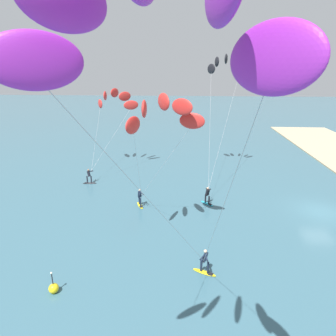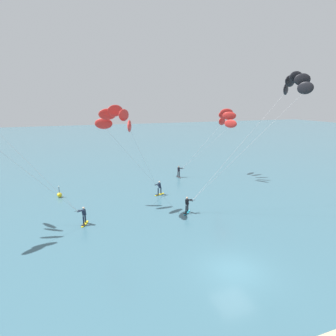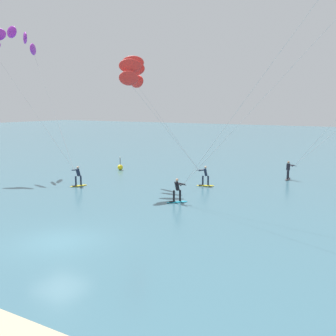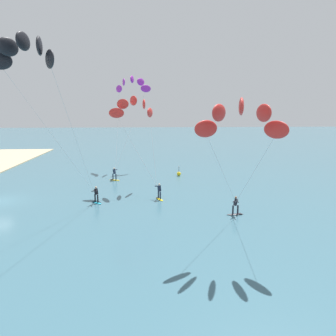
% 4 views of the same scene
% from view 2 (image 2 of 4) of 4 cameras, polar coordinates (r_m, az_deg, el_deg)
% --- Properties ---
extents(ground_plane, '(240.00, 240.00, 0.00)m').
position_cam_2_polar(ground_plane, '(20.13, 13.41, -19.71)').
color(ground_plane, '#386070').
extents(kitesurfer_nearshore, '(11.72, 5.03, 13.63)m').
position_cam_2_polar(kitesurfer_nearshore, '(29.74, 23.64, 14.45)').
color(kitesurfer_nearshore, '#23ADD1').
rests_on(kitesurfer_nearshore, ground).
extents(kitesurfer_far_out, '(7.90, 5.90, 10.55)m').
position_cam_2_polar(kitesurfer_far_out, '(27.95, -10.26, 9.36)').
color(kitesurfer_far_out, yellow).
rests_on(kitesurfer_far_out, ground).
extents(kitesurfer_downwind, '(8.18, 5.61, 9.85)m').
position_cam_2_polar(kitesurfer_downwind, '(40.82, 11.47, 9.63)').
color(kitesurfer_downwind, '#333338').
rests_on(kitesurfer_downwind, ground).
extents(marker_buoy, '(0.56, 0.56, 1.38)m').
position_cam_2_polar(marker_buoy, '(34.81, -21.31, -5.14)').
color(marker_buoy, yellow).
rests_on(marker_buoy, ground).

